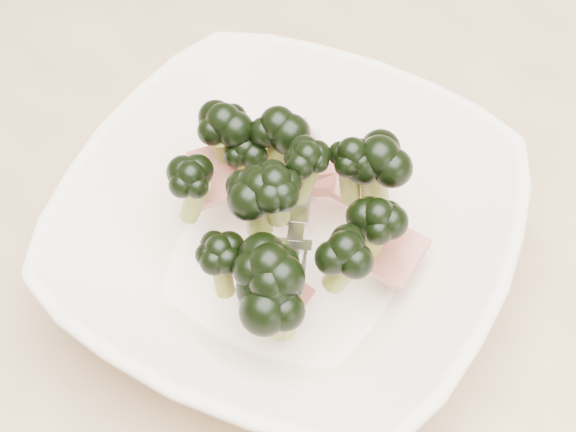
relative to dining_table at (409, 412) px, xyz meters
The scene contains 2 objects.
dining_table is the anchor object (origin of this frame).
broccoli_dish 0.17m from the dining_table, behind, with size 0.31×0.31×0.11m.
Camera 1 is at (0.06, -0.22, 1.19)m, focal length 50.00 mm.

